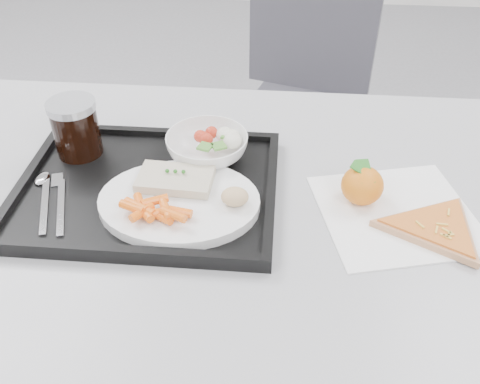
{
  "coord_description": "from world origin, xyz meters",
  "views": [
    {
      "loc": [
        0.08,
        -0.42,
        1.34
      ],
      "look_at": [
        0.02,
        0.29,
        0.77
      ],
      "focal_mm": 40.0,
      "sensor_mm": 36.0,
      "label": 1
    }
  ],
  "objects_px": {
    "dinner_plate": "(179,202)",
    "cola_glass": "(75,127)",
    "chair": "(309,84)",
    "tangerine": "(362,185)",
    "tray": "(148,189)",
    "pizza_slice": "(435,228)",
    "salad_bowl": "(207,147)",
    "table": "(229,225)"
  },
  "relations": [
    {
      "from": "dinner_plate",
      "to": "cola_glass",
      "type": "xyz_separation_m",
      "value": [
        -0.22,
        0.14,
        0.05
      ]
    },
    {
      "from": "chair",
      "to": "tangerine",
      "type": "bearing_deg",
      "value": -86.09
    },
    {
      "from": "tray",
      "to": "pizza_slice",
      "type": "bearing_deg",
      "value": -7.28
    },
    {
      "from": "salad_bowl",
      "to": "pizza_slice",
      "type": "height_order",
      "value": "salad_bowl"
    },
    {
      "from": "salad_bowl",
      "to": "pizza_slice",
      "type": "xyz_separation_m",
      "value": [
        0.39,
        -0.16,
        -0.03
      ]
    },
    {
      "from": "table",
      "to": "tray",
      "type": "height_order",
      "value": "tray"
    },
    {
      "from": "salad_bowl",
      "to": "pizza_slice",
      "type": "relative_size",
      "value": 0.7
    },
    {
      "from": "dinner_plate",
      "to": "salad_bowl",
      "type": "bearing_deg",
      "value": 79.25
    },
    {
      "from": "chair",
      "to": "tangerine",
      "type": "height_order",
      "value": "chair"
    },
    {
      "from": "dinner_plate",
      "to": "tray",
      "type": "bearing_deg",
      "value": 143.05
    },
    {
      "from": "table",
      "to": "pizza_slice",
      "type": "height_order",
      "value": "pizza_slice"
    },
    {
      "from": "tray",
      "to": "cola_glass",
      "type": "xyz_separation_m",
      "value": [
        -0.15,
        0.09,
        0.06
      ]
    },
    {
      "from": "salad_bowl",
      "to": "cola_glass",
      "type": "distance_m",
      "value": 0.25
    },
    {
      "from": "tray",
      "to": "salad_bowl",
      "type": "height_order",
      "value": "salad_bowl"
    },
    {
      "from": "tray",
      "to": "cola_glass",
      "type": "relative_size",
      "value": 4.17
    },
    {
      "from": "pizza_slice",
      "to": "tangerine",
      "type": "bearing_deg",
      "value": 148.16
    },
    {
      "from": "table",
      "to": "dinner_plate",
      "type": "relative_size",
      "value": 4.44
    },
    {
      "from": "pizza_slice",
      "to": "table",
      "type": "bearing_deg",
      "value": 169.63
    },
    {
      "from": "chair",
      "to": "salad_bowl",
      "type": "xyz_separation_m",
      "value": [
        -0.22,
        -0.76,
        0.25
      ]
    },
    {
      "from": "salad_bowl",
      "to": "cola_glass",
      "type": "bearing_deg",
      "value": -179.18
    },
    {
      "from": "chair",
      "to": "pizza_slice",
      "type": "relative_size",
      "value": 4.27
    },
    {
      "from": "table",
      "to": "tangerine",
      "type": "distance_m",
      "value": 0.25
    },
    {
      "from": "tangerine",
      "to": "tray",
      "type": "bearing_deg",
      "value": -178.66
    },
    {
      "from": "table",
      "to": "pizza_slice",
      "type": "relative_size",
      "value": 5.51
    },
    {
      "from": "cola_glass",
      "to": "pizza_slice",
      "type": "relative_size",
      "value": 0.5
    },
    {
      "from": "dinner_plate",
      "to": "pizza_slice",
      "type": "relative_size",
      "value": 1.24
    },
    {
      "from": "tangerine",
      "to": "chair",
      "type": "bearing_deg",
      "value": 93.91
    },
    {
      "from": "dinner_plate",
      "to": "chair",
      "type": "bearing_deg",
      "value": 74.72
    },
    {
      "from": "tray",
      "to": "dinner_plate",
      "type": "distance_m",
      "value": 0.08
    },
    {
      "from": "tray",
      "to": "tangerine",
      "type": "height_order",
      "value": "tangerine"
    },
    {
      "from": "cola_glass",
      "to": "pizza_slice",
      "type": "xyz_separation_m",
      "value": [
        0.64,
        -0.16,
        -0.06
      ]
    },
    {
      "from": "cola_glass",
      "to": "tangerine",
      "type": "bearing_deg",
      "value": -9.26
    },
    {
      "from": "tangerine",
      "to": "pizza_slice",
      "type": "bearing_deg",
      "value": -31.84
    },
    {
      "from": "salad_bowl",
      "to": "cola_glass",
      "type": "height_order",
      "value": "cola_glass"
    },
    {
      "from": "tangerine",
      "to": "salad_bowl",
      "type": "bearing_deg",
      "value": 162.32
    },
    {
      "from": "cola_glass",
      "to": "pizza_slice",
      "type": "distance_m",
      "value": 0.66
    },
    {
      "from": "table",
      "to": "salad_bowl",
      "type": "height_order",
      "value": "salad_bowl"
    },
    {
      "from": "chair",
      "to": "tangerine",
      "type": "relative_size",
      "value": 10.57
    },
    {
      "from": "tangerine",
      "to": "pizza_slice",
      "type": "distance_m",
      "value": 0.14
    },
    {
      "from": "table",
      "to": "dinner_plate",
      "type": "distance_m",
      "value": 0.13
    },
    {
      "from": "chair",
      "to": "salad_bowl",
      "type": "height_order",
      "value": "chair"
    },
    {
      "from": "chair",
      "to": "cola_glass",
      "type": "distance_m",
      "value": 0.94
    }
  ]
}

